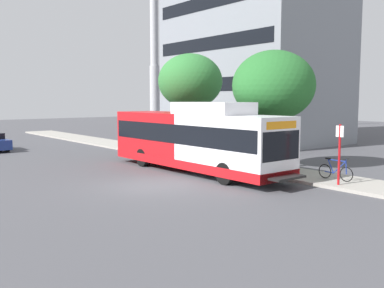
# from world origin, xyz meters

# --- Properties ---
(ground_plane) EXTENTS (120.00, 120.00, 0.00)m
(ground_plane) POSITION_xyz_m (0.00, 8.00, 0.00)
(ground_plane) COLOR #4C4C51
(sidewalk_curb) EXTENTS (3.00, 56.00, 0.14)m
(sidewalk_curb) POSITION_xyz_m (7.00, 6.00, 0.07)
(sidewalk_curb) COLOR #A8A399
(sidewalk_curb) RESTS_ON ground
(transit_bus) EXTENTS (2.58, 12.25, 3.65)m
(transit_bus) POSITION_xyz_m (3.86, 1.70, 1.70)
(transit_bus) COLOR white
(transit_bus) RESTS_ON ground
(bus_stop_sign_pole) EXTENTS (0.10, 0.36, 2.60)m
(bus_stop_sign_pole) POSITION_xyz_m (6.01, -5.39, 1.65)
(bus_stop_sign_pole) COLOR red
(bus_stop_sign_pole) RESTS_ON sidewalk_curb
(bicycle_parked) EXTENTS (0.52, 1.76, 1.02)m
(bicycle_parked) POSITION_xyz_m (6.90, -4.68, 0.56)
(bicycle_parked) COLOR black
(bicycle_parked) RESTS_ON sidewalk_curb
(street_tree_near_stop) EXTENTS (4.43, 4.43, 6.27)m
(street_tree_near_stop) POSITION_xyz_m (7.75, -0.22, 4.52)
(street_tree_near_stop) COLOR #4C3823
(street_tree_near_stop) RESTS_ON sidewalk_curb
(street_tree_mid_block) EXTENTS (4.32, 4.32, 6.70)m
(street_tree_mid_block) POSITION_xyz_m (7.97, 7.21, 4.99)
(street_tree_mid_block) COLOR #4C3823
(street_tree_mid_block) RESTS_ON sidewalk_curb
(lattice_comm_tower) EXTENTS (1.10, 1.10, 32.52)m
(lattice_comm_tower) POSITION_xyz_m (17.18, 25.15, 10.92)
(lattice_comm_tower) COLOR #B7B7BC
(lattice_comm_tower) RESTS_ON ground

